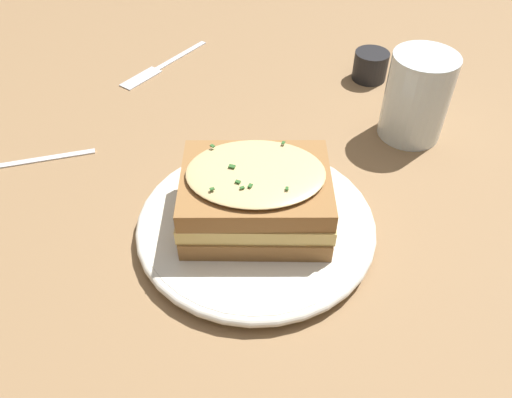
{
  "coord_description": "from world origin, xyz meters",
  "views": [
    {
      "loc": [
        0.18,
        -0.29,
        0.38
      ],
      "look_at": [
        0.03,
        0.02,
        0.05
      ],
      "focal_mm": 35.0,
      "sensor_mm": 36.0,
      "label": 1
    }
  ],
  "objects": [
    {
      "name": "ground_plane",
      "position": [
        0.0,
        0.0,
        0.0
      ],
      "size": [
        2.4,
        2.4,
        0.0
      ],
      "primitive_type": "plane",
      "color": "olive"
    },
    {
      "name": "dinner_plate",
      "position": [
        0.03,
        0.02,
        0.01
      ],
      "size": [
        0.24,
        0.24,
        0.02
      ],
      "color": "silver",
      "rests_on": "ground_plane"
    },
    {
      "name": "sandwich",
      "position": [
        0.03,
        0.02,
        0.05
      ],
      "size": [
        0.18,
        0.16,
        0.07
      ],
      "rotation": [
        0.0,
        0.0,
        0.42
      ],
      "color": "olive",
      "rests_on": "dinner_plate"
    },
    {
      "name": "water_glass",
      "position": [
        0.13,
        0.25,
        0.05
      ],
      "size": [
        0.08,
        0.08,
        0.11
      ],
      "primitive_type": "cylinder",
      "color": "silver",
      "rests_on": "ground_plane"
    },
    {
      "name": "fork",
      "position": [
        -0.24,
        0.25,
        0.0
      ],
      "size": [
        0.05,
        0.17,
        0.0
      ],
      "rotation": [
        0.0,
        0.0,
        2.94
      ],
      "color": "silver",
      "rests_on": "ground_plane"
    },
    {
      "name": "condiment_pot",
      "position": [
        0.05,
        0.36,
        0.02
      ],
      "size": [
        0.05,
        0.05,
        0.04
      ],
      "primitive_type": "cylinder",
      "color": "black",
      "rests_on": "ground_plane"
    }
  ]
}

